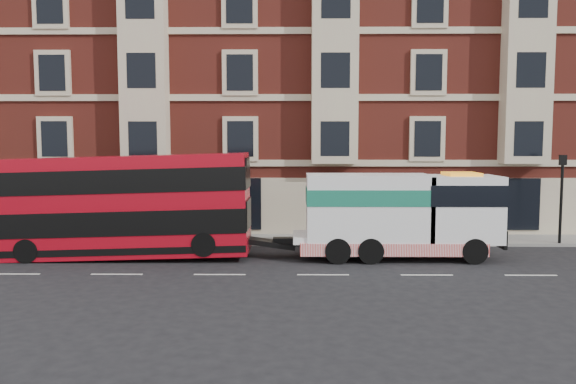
# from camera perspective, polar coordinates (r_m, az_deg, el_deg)

# --- Properties ---
(ground) EXTENTS (120.00, 120.00, 0.00)m
(ground) POSITION_cam_1_polar(r_m,az_deg,el_deg) (21.93, 3.58, -8.40)
(ground) COLOR black
(ground) RESTS_ON ground
(sidewalk) EXTENTS (90.00, 3.00, 0.15)m
(sidewalk) POSITION_cam_1_polar(r_m,az_deg,el_deg) (29.26, 2.82, -4.86)
(sidewalk) COLOR slate
(sidewalk) RESTS_ON ground
(victorian_terrace) EXTENTS (45.00, 12.00, 20.40)m
(victorian_terrace) POSITION_cam_1_polar(r_m,az_deg,el_deg) (36.68, 3.22, 12.80)
(victorian_terrace) COLOR maroon
(victorian_terrace) RESTS_ON ground
(lamp_post_west) EXTENTS (0.35, 0.15, 4.35)m
(lamp_post_west) POSITION_cam_1_polar(r_m,az_deg,el_deg) (28.03, -9.40, 0.02)
(lamp_post_west) COLOR black
(lamp_post_west) RESTS_ON sidewalk
(lamp_post_east) EXTENTS (0.35, 0.15, 4.35)m
(lamp_post_east) POSITION_cam_1_polar(r_m,az_deg,el_deg) (30.58, 26.03, -0.02)
(lamp_post_east) COLOR black
(lamp_post_east) RESTS_ON sidewalk
(double_decker_bus) EXTENTS (11.14, 2.56, 4.51)m
(double_decker_bus) POSITION_cam_1_polar(r_m,az_deg,el_deg) (25.75, -16.50, -1.21)
(double_decker_bus) COLOR #A20916
(double_decker_bus) RESTS_ON ground
(tow_truck) EXTENTS (8.92, 2.64, 3.72)m
(tow_truck) POSITION_cam_1_polar(r_m,az_deg,el_deg) (25.07, 10.92, -2.22)
(tow_truck) COLOR white
(tow_truck) RESTS_ON ground
(pedestrian) EXTENTS (0.68, 0.47, 1.81)m
(pedestrian) POSITION_cam_1_polar(r_m,az_deg,el_deg) (30.09, -22.22, -3.06)
(pedestrian) COLOR black
(pedestrian) RESTS_ON sidewalk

